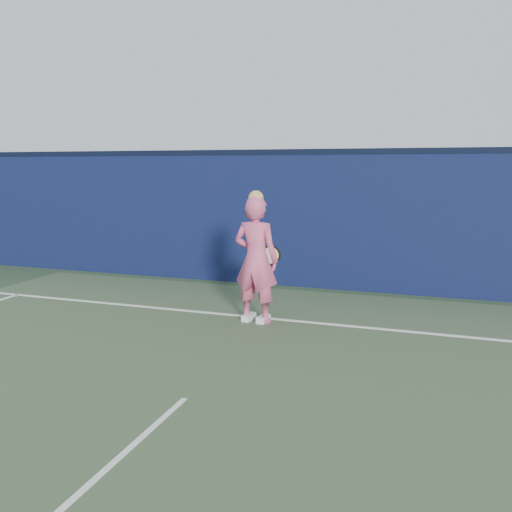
% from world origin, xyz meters
% --- Properties ---
extents(ground, '(80.00, 80.00, 0.00)m').
position_xyz_m(ground, '(0.00, 0.00, 0.00)').
color(ground, '#2F462B').
rests_on(ground, ground).
extents(backstop_wall, '(24.00, 0.40, 2.50)m').
position_xyz_m(backstop_wall, '(0.00, 6.50, 1.25)').
color(backstop_wall, '#0C1535').
rests_on(backstop_wall, ground).
extents(wall_cap, '(24.00, 0.42, 0.10)m').
position_xyz_m(wall_cap, '(0.00, 6.50, 2.55)').
color(wall_cap, black).
rests_on(wall_cap, backstop_wall).
extents(player, '(0.72, 0.51, 1.94)m').
position_xyz_m(player, '(-0.22, 3.82, 0.94)').
color(player, '#DB557F').
rests_on(player, ground).
extents(racket, '(0.59, 0.13, 0.32)m').
position_xyz_m(racket, '(-0.17, 4.27, 0.93)').
color(racket, black).
rests_on(racket, ground).
extents(court_lines, '(11.00, 12.04, 0.01)m').
position_xyz_m(court_lines, '(0.00, -0.33, 0.01)').
color(court_lines, white).
rests_on(court_lines, court_surface).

